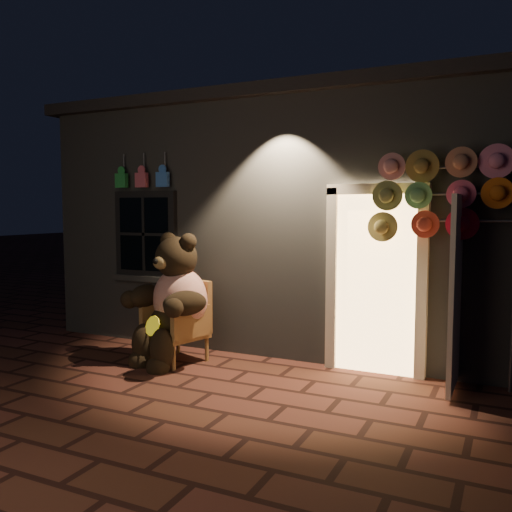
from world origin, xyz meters
The scene contains 5 objects.
ground centered at (0.00, 0.00, 0.00)m, with size 60.00×60.00×0.00m, color #50261E.
shop_building centered at (0.00, 3.99, 1.74)m, with size 7.30×5.95×3.51m.
wicker_armchair centered at (-0.98, 0.91, 0.50)m, with size 0.83×0.79×1.01m.
teddy_bear centered at (-1.00, 0.79, 0.76)m, with size 1.18×1.08×1.69m.
hat_rack centered at (2.05, 1.28, 2.06)m, with size 1.73×0.22×2.55m.
Camera 1 is at (2.78, -4.73, 1.91)m, focal length 38.00 mm.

